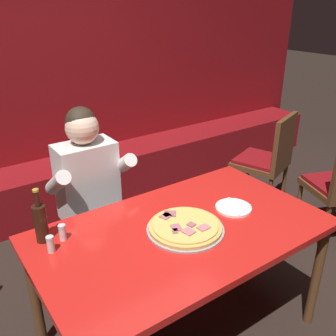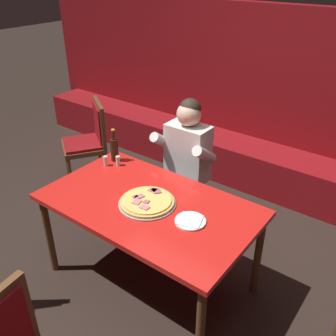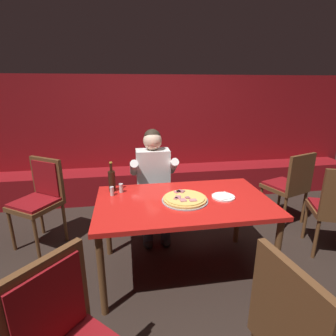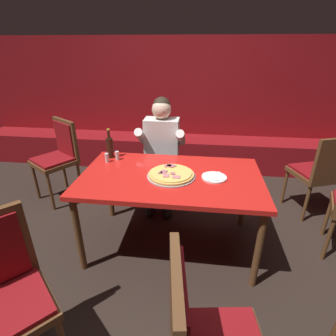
# 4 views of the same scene
# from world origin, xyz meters

# --- Properties ---
(ground_plane) EXTENTS (24.00, 24.00, 0.00)m
(ground_plane) POSITION_xyz_m (0.00, 0.00, 0.00)
(ground_plane) COLOR black
(booth_wall_panel) EXTENTS (6.80, 0.16, 1.90)m
(booth_wall_panel) POSITION_xyz_m (0.00, 2.18, 0.95)
(booth_wall_panel) COLOR maroon
(booth_wall_panel) RESTS_ON ground_plane
(booth_bench) EXTENTS (6.46, 0.48, 0.46)m
(booth_bench) POSITION_xyz_m (0.00, 1.86, 0.23)
(booth_bench) COLOR maroon
(booth_bench) RESTS_ON ground_plane
(main_dining_table) EXTENTS (1.55, 0.91, 0.76)m
(main_dining_table) POSITION_xyz_m (0.00, 0.00, 0.68)
(main_dining_table) COLOR brown
(main_dining_table) RESTS_ON ground_plane
(pizza) EXTENTS (0.41, 0.41, 0.05)m
(pizza) POSITION_xyz_m (0.00, -0.02, 0.77)
(pizza) COLOR #9E9EA3
(pizza) RESTS_ON main_dining_table
(plate_white_paper) EXTENTS (0.21, 0.21, 0.02)m
(plate_white_paper) POSITION_xyz_m (0.37, -0.01, 0.76)
(plate_white_paper) COLOR white
(plate_white_paper) RESTS_ON main_dining_table
(beer_bottle) EXTENTS (0.07, 0.07, 0.29)m
(beer_bottle) POSITION_xyz_m (-0.64, 0.32, 0.87)
(beer_bottle) COLOR black
(beer_bottle) RESTS_ON main_dining_table
(shaker_oregano) EXTENTS (0.04, 0.04, 0.09)m
(shaker_oregano) POSITION_xyz_m (-0.64, 0.21, 0.79)
(shaker_oregano) COLOR silver
(shaker_oregano) RESTS_ON main_dining_table
(shaker_black_pepper) EXTENTS (0.04, 0.04, 0.09)m
(shaker_black_pepper) POSITION_xyz_m (-0.55, 0.27, 0.79)
(shaker_black_pepper) COLOR silver
(shaker_black_pepper) RESTS_ON main_dining_table
(diner_seated_blue_shirt) EXTENTS (0.53, 0.53, 1.27)m
(diner_seated_blue_shirt) POSITION_xyz_m (-0.19, 0.70, 0.71)
(diner_seated_blue_shirt) COLOR black
(diner_seated_blue_shirt) RESTS_ON ground_plane
(dining_chair_near_right) EXTENTS (0.61, 0.61, 0.98)m
(dining_chair_near_right) POSITION_xyz_m (-1.45, 0.75, 0.58)
(dining_chair_near_right) COLOR brown
(dining_chair_near_right) RESTS_ON ground_plane
(dining_chair_far_right) EXTENTS (0.56, 0.56, 0.95)m
(dining_chair_far_right) POSITION_xyz_m (1.55, 0.72, 0.56)
(dining_chair_far_right) COLOR brown
(dining_chair_far_right) RESTS_ON ground_plane
(dining_chair_near_left) EXTENTS (0.62, 0.62, 0.99)m
(dining_chair_near_left) POSITION_xyz_m (-0.81, -1.11, 0.57)
(dining_chair_near_left) COLOR brown
(dining_chair_near_left) RESTS_ON ground_plane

